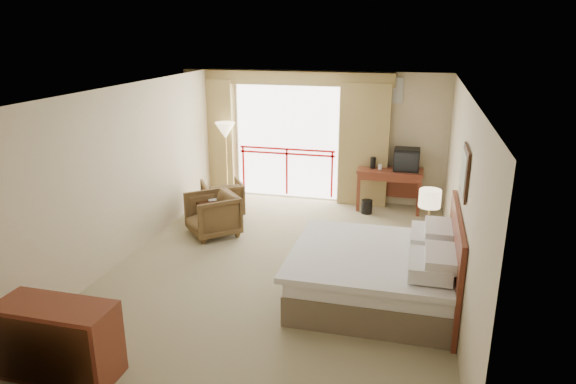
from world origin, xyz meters
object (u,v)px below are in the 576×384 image
(wastebasket, at_px, (367,207))
(dresser, at_px, (58,340))
(tv, at_px, (407,160))
(floor_lamp, at_px, (225,133))
(armchair_far, at_px, (223,215))
(bed, at_px, (377,273))
(nightstand, at_px, (426,246))
(side_table, at_px, (209,209))
(table_lamp, at_px, (430,199))
(armchair_near, at_px, (214,234))
(desk, at_px, (390,178))

(wastebasket, bearing_deg, dresser, -114.02)
(tv, relative_size, floor_lamp, 0.30)
(armchair_far, xyz_separation_m, dresser, (0.14, -5.03, 0.41))
(floor_lamp, bearing_deg, wastebasket, -4.78)
(floor_lamp, xyz_separation_m, dresser, (0.44, -6.08, -1.00))
(bed, height_order, nightstand, bed)
(side_table, bearing_deg, armchair_far, 90.43)
(armchair_far, height_order, dresser, dresser)
(table_lamp, xyz_separation_m, dresser, (-3.72, -3.78, -0.63))
(armchair_near, relative_size, floor_lamp, 0.50)
(desk, bearing_deg, armchair_near, -143.50)
(armchair_near, bearing_deg, desk, 84.60)
(side_table, relative_size, dresser, 0.43)
(desk, xyz_separation_m, floor_lamp, (-3.43, -0.16, 0.76))
(armchair_near, distance_m, floor_lamp, 2.54)
(tv, bearing_deg, wastebasket, -166.63)
(armchair_far, relative_size, armchair_near, 0.92)
(table_lamp, distance_m, armchair_far, 4.18)
(table_lamp, relative_size, side_table, 1.10)
(wastebasket, bearing_deg, floor_lamp, 175.22)
(armchair_far, distance_m, armchair_near, 1.02)
(bed, bearing_deg, armchair_far, 141.27)
(wastebasket, distance_m, dresser, 6.38)
(bed, bearing_deg, side_table, 149.59)
(wastebasket, relative_size, armchair_far, 0.36)
(table_lamp, bearing_deg, floor_lamp, 151.11)
(bed, relative_size, wastebasket, 7.82)
(tv, bearing_deg, nightstand, -93.33)
(desk, height_order, side_table, desk)
(armchair_far, xyz_separation_m, floor_lamp, (-0.30, 1.05, 1.42))
(nightstand, bearing_deg, tv, 102.30)
(desk, relative_size, wastebasket, 4.71)
(nightstand, xyz_separation_m, dresser, (-3.72, -3.73, 0.12))
(bed, distance_m, tv, 3.79)
(tv, bearing_deg, side_table, -164.93)
(armchair_near, distance_m, dresser, 4.05)
(wastebasket, bearing_deg, side_table, -151.33)
(desk, relative_size, armchair_near, 1.54)
(desk, height_order, armchair_near, desk)
(armchair_far, bearing_deg, dresser, 59.32)
(side_table, height_order, dresser, dresser)
(table_lamp, bearing_deg, dresser, -134.49)
(armchair_far, bearing_deg, desk, 168.89)
(tv, relative_size, armchair_near, 0.59)
(floor_lamp, bearing_deg, side_table, -80.01)
(bed, distance_m, floor_lamp, 5.15)
(table_lamp, height_order, armchair_near, table_lamp)
(desk, xyz_separation_m, armchair_near, (-2.93, -2.20, -0.65))
(tv, height_order, side_table, tv)
(nightstand, distance_m, table_lamp, 0.75)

